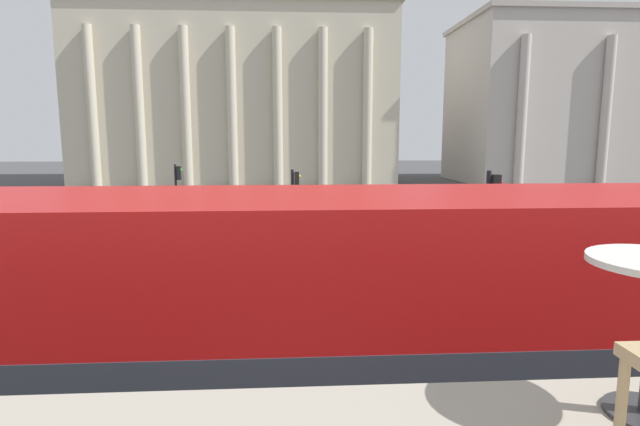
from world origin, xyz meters
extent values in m
cube|color=#B71414|center=(1.27, 3.40, 1.42)|extent=(11.29, 2.46, 1.82)
cube|color=#2D3842|center=(1.27, 3.40, 2.56)|extent=(11.07, 2.49, 0.45)
cube|color=#B71414|center=(1.27, 3.40, 3.50)|extent=(11.29, 2.46, 1.43)
cylinder|color=tan|center=(1.22, -0.68, 3.85)|extent=(0.04, 0.04, 0.44)
cube|color=beige|center=(-5.46, 53.66, 8.81)|extent=(32.34, 14.07, 17.62)
cube|color=#B7AD93|center=(-5.46, 53.66, 17.87)|extent=(32.94, 14.67, 0.50)
cylinder|color=beige|center=(-18.39, 46.17, 7.49)|extent=(0.90, 0.90, 14.97)
cylinder|color=beige|center=(-14.08, 46.17, 7.49)|extent=(0.90, 0.90, 14.97)
cylinder|color=beige|center=(-9.77, 46.17, 7.49)|extent=(0.90, 0.90, 14.97)
cylinder|color=beige|center=(-5.46, 46.17, 7.49)|extent=(0.90, 0.90, 14.97)
cylinder|color=beige|center=(-1.14, 46.17, 7.49)|extent=(0.90, 0.90, 14.97)
cylinder|color=beige|center=(3.17, 46.17, 7.49)|extent=(0.90, 0.90, 14.97)
cylinder|color=beige|center=(7.48, 46.17, 7.49)|extent=(0.90, 0.90, 14.97)
cube|color=#BCB2A8|center=(33.90, 51.36, 8.31)|extent=(30.52, 14.07, 16.63)
cube|color=#ADA399|center=(33.90, 51.36, 16.88)|extent=(31.12, 14.67, 0.50)
cylinder|color=#BCB2A8|center=(21.69, 43.88, 7.07)|extent=(0.90, 0.90, 14.13)
cylinder|color=#BCB2A8|center=(29.83, 43.88, 7.07)|extent=(0.90, 0.90, 14.13)
cylinder|color=black|center=(4.97, 9.86, 2.02)|extent=(0.12, 0.12, 4.04)
cube|color=black|center=(5.15, 9.86, 3.59)|extent=(0.20, 0.24, 0.70)
sphere|color=red|center=(5.26, 9.86, 3.74)|extent=(0.14, 0.14, 0.14)
cylinder|color=black|center=(0.08, 18.60, 1.76)|extent=(0.12, 0.12, 3.52)
cube|color=black|center=(0.26, 18.60, 3.07)|extent=(0.20, 0.24, 0.70)
sphere|color=gold|center=(0.37, 18.60, 3.22)|extent=(0.14, 0.14, 0.14)
cylinder|color=black|center=(-5.90, 23.63, 1.74)|extent=(0.12, 0.12, 3.48)
cube|color=black|center=(-5.72, 23.63, 3.03)|extent=(0.20, 0.24, 0.70)
sphere|color=green|center=(-5.61, 23.63, 3.18)|extent=(0.14, 0.14, 0.14)
cylinder|color=black|center=(0.43, 22.49, 0.30)|extent=(0.60, 0.18, 0.60)
cylinder|color=black|center=(0.43, 20.74, 0.30)|extent=(0.60, 0.18, 0.60)
cylinder|color=black|center=(-2.37, 22.49, 0.30)|extent=(0.60, 0.18, 0.60)
cylinder|color=black|center=(-2.37, 20.74, 0.30)|extent=(0.60, 0.18, 0.60)
cube|color=silver|center=(-0.97, 21.61, 0.57)|extent=(4.20, 1.75, 0.55)
cube|color=#2D3842|center=(-1.17, 21.61, 1.10)|extent=(1.89, 1.61, 0.50)
cylinder|color=black|center=(0.06, 26.49, 0.30)|extent=(0.60, 0.18, 0.60)
cylinder|color=black|center=(0.06, 24.74, 0.30)|extent=(0.60, 0.18, 0.60)
cylinder|color=black|center=(-2.74, 26.49, 0.30)|extent=(0.60, 0.18, 0.60)
cylinder|color=black|center=(-2.74, 24.74, 0.30)|extent=(0.60, 0.18, 0.60)
cube|color=black|center=(-1.34, 25.61, 0.57)|extent=(4.20, 1.75, 0.55)
cube|color=#2D3842|center=(-1.54, 25.61, 1.10)|extent=(1.89, 1.61, 0.50)
cylinder|color=#282B33|center=(-3.04, 12.99, 0.41)|extent=(0.14, 0.14, 0.82)
cylinder|color=#282B33|center=(-2.86, 12.99, 0.41)|extent=(0.14, 0.14, 0.82)
cylinder|color=#284799|center=(-2.95, 12.99, 1.15)|extent=(0.32, 0.32, 0.65)
sphere|color=tan|center=(-2.95, 12.99, 1.59)|extent=(0.22, 0.22, 0.22)
cylinder|color=#282B33|center=(-7.20, 13.26, 0.40)|extent=(0.14, 0.14, 0.79)
cylinder|color=#282B33|center=(-7.02, 13.26, 0.40)|extent=(0.14, 0.14, 0.79)
cylinder|color=slate|center=(-7.11, 13.26, 1.11)|extent=(0.32, 0.32, 0.63)
sphere|color=tan|center=(-7.11, 13.26, 1.53)|extent=(0.21, 0.21, 0.21)
cylinder|color=#282B33|center=(9.78, 14.73, 0.40)|extent=(0.14, 0.14, 0.81)
cylinder|color=#282B33|center=(9.96, 14.73, 0.40)|extent=(0.14, 0.14, 0.81)
cylinder|color=#606638|center=(9.87, 14.73, 1.13)|extent=(0.32, 0.32, 0.64)
sphere|color=tan|center=(9.87, 14.73, 1.56)|extent=(0.22, 0.22, 0.22)
camera|label=1|loc=(-0.02, -2.36, 4.88)|focal=28.00mm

